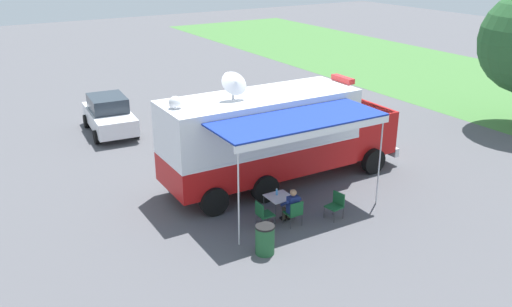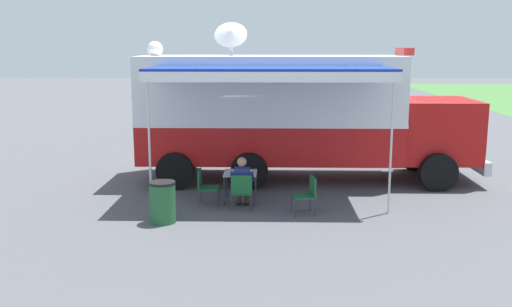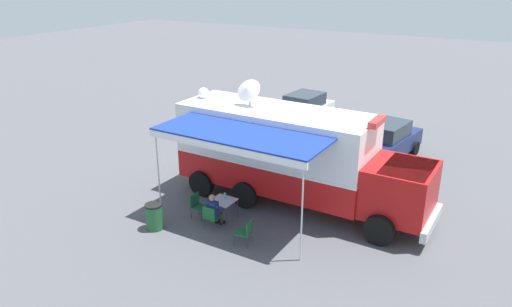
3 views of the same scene
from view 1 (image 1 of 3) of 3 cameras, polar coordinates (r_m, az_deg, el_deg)
ground_plane at (r=20.32m, az=0.41°, el=-3.37°), size 100.00×100.00×0.00m
lot_stripe at (r=22.24m, az=-2.40°, el=-1.12°), size 0.20×4.80×0.01m
command_truck at (r=19.93m, az=2.32°, el=2.13°), size 4.95×9.53×4.53m
folding_table at (r=17.82m, az=2.47°, el=-4.72°), size 0.81×0.81×0.73m
water_bottle at (r=17.86m, az=2.20°, el=-4.08°), size 0.07×0.07×0.22m
folding_chair_at_table at (r=17.34m, az=4.09°, el=-6.13°), size 0.49×0.49×0.87m
folding_chair_beside_table at (r=17.23m, az=0.71°, el=-6.26°), size 0.49×0.49×0.87m
folding_chair_spare_by_truck at (r=18.01m, az=8.46°, el=-5.23°), size 0.55×0.55×0.87m
seated_responder at (r=17.42m, az=3.75°, el=-5.48°), size 0.67×0.56×1.25m
trash_bin at (r=15.89m, az=0.95°, el=-9.07°), size 0.57×0.57×0.91m
car_behind_truck at (r=26.14m, az=-2.04°, el=4.40°), size 4.42×2.48×1.76m
car_far_corner at (r=26.64m, az=-15.25°, el=3.98°), size 4.35×2.31×1.76m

